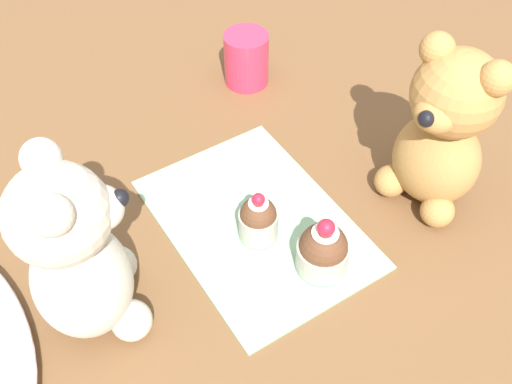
{
  "coord_description": "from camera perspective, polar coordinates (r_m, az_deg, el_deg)",
  "views": [
    {
      "loc": [
        -0.37,
        0.23,
        0.55
      ],
      "look_at": [
        0.0,
        0.0,
        0.06
      ],
      "focal_mm": 42.0,
      "sensor_mm": 36.0,
      "label": 1
    }
  ],
  "objects": [
    {
      "name": "knitted_placemat",
      "position": [
        0.7,
        0.0,
        -2.89
      ],
      "size": [
        0.27,
        0.19,
        0.01
      ],
      "primitive_type": "cube",
      "color": "#8EBC99",
      "rests_on": "ground_plane"
    },
    {
      "name": "cupcake_near_cream_bear",
      "position": [
        0.66,
        0.22,
        -2.58
      ],
      "size": [
        0.04,
        0.04,
        0.07
      ],
      "color": "#B2ADA3",
      "rests_on": "knitted_placemat"
    },
    {
      "name": "cupcake_near_tan_bear",
      "position": [
        0.64,
        6.4,
        -5.5
      ],
      "size": [
        0.06,
        0.06,
        0.07
      ],
      "color": "#B2ADA3",
      "rests_on": "knitted_placemat"
    },
    {
      "name": "teddy_bear_tan",
      "position": [
        0.69,
        17.42,
        5.52
      ],
      "size": [
        0.12,
        0.12,
        0.21
      ],
      "rotation": [
        0.0,
        0.0,
        3.36
      ],
      "color": "#B78447",
      "rests_on": "ground_plane"
    },
    {
      "name": "ground_plane",
      "position": [
        0.7,
        0.0,
        -3.04
      ],
      "size": [
        4.0,
        4.0,
        0.0
      ],
      "primitive_type": "plane",
      "color": "brown"
    },
    {
      "name": "juice_glass",
      "position": [
        0.87,
        -0.92,
        12.56
      ],
      "size": [
        0.06,
        0.06,
        0.08
      ],
      "primitive_type": "cylinder",
      "color": "#DB3356",
      "rests_on": "ground_plane"
    },
    {
      "name": "teddy_bear_cream",
      "position": [
        0.57,
        -16.67,
        -5.79
      ],
      "size": [
        0.13,
        0.12,
        0.21
      ],
      "rotation": [
        0.0,
        0.0,
        -0.22
      ],
      "color": "beige",
      "rests_on": "ground_plane"
    }
  ]
}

